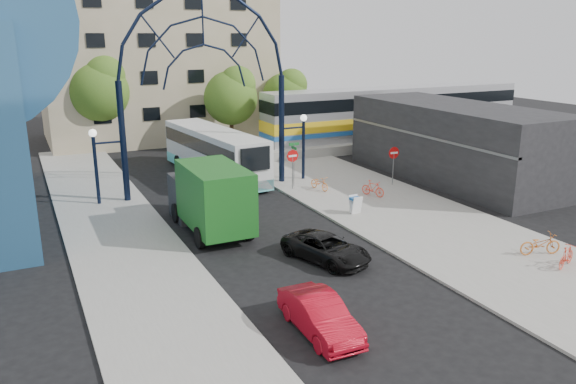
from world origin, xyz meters
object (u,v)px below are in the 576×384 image
bike_near_b (373,188)px  street_name_sign (294,155)px  do_not_enter_sign (394,157)px  green_truck (209,197)px  bike_far_b (566,256)px  bike_near_a (320,183)px  train_car (396,111)px  bike_far_c (540,244)px  stop_sign (293,159)px  sandwich_board (355,202)px  gateway_arch (204,51)px  tree_north_c (287,93)px  black_suv (326,248)px  red_sedan (319,315)px  tree_north_a (232,95)px  city_bus (214,152)px  tree_north_b (100,88)px

bike_near_b → street_name_sign: bearing=104.6°
do_not_enter_sign → green_truck: 13.50m
bike_far_b → street_name_sign: bearing=-4.7°
bike_near_a → bike_far_b: (3.38, -15.04, 0.04)m
train_car → green_truck: (-22.20, -14.80, -1.17)m
green_truck → bike_far_c: (11.93, -9.76, -1.12)m
stop_sign → sandwich_board: bearing=-82.4°
street_name_sign → bike_far_b: street_name_sign is taller
bike_near_b → gateway_arch: bearing=123.6°
train_car → tree_north_c: 9.95m
black_suv → red_sedan: red_sedan is taller
do_not_enter_sign → street_name_sign: street_name_sign is taller
tree_north_c → do_not_enter_sign: bearing=-93.6°
bike_near_b → bike_far_b: (1.20, -12.39, -0.00)m
sandwich_board → tree_north_a: size_ratio=0.14×
bike_near_a → bike_far_b: 15.42m
black_suv → city_bus: bearing=70.4°
tree_north_a → bike_far_c: bearing=-82.8°
tree_north_c → bike_near_b: 20.23m
stop_sign → black_suv: bearing=-109.1°
gateway_arch → stop_sign: size_ratio=5.46×
city_bus → green_truck: size_ratio=1.74×
stop_sign → bike_far_c: size_ratio=1.34×
red_sedan → bike_far_b: 11.76m
tree_north_b → tree_north_c: 16.15m
do_not_enter_sign → bike_far_c: bearing=-95.8°
tree_north_a → do_not_enter_sign: bearing=-73.0°
stop_sign → sandwich_board: size_ratio=2.53×
bike_far_c → city_bus: bearing=40.0°
train_car → bike_far_b: bearing=-111.8°
bike_near_b → bike_far_c: bearing=-105.7°
gateway_arch → city_bus: bearing=66.0°
train_car → green_truck: bearing=-146.3°
bike_near_a → tree_north_c: bearing=61.0°
bike_near_a → sandwich_board: bearing=-106.5°
city_bus → train_car: bearing=7.7°
bike_near_b → bike_far_b: bike_near_b is taller
bike_near_a → bike_far_b: size_ratio=1.05×
city_bus → street_name_sign: bearing=-59.8°
green_truck → black_suv: (3.26, -6.00, -1.15)m
gateway_arch → train_car: bearing=21.8°
street_name_sign → red_sedan: bearing=-113.9°
red_sedan → green_truck: bearing=91.2°
street_name_sign → sandwich_board: 6.78m
tree_north_a → stop_sign: bearing=-95.4°
city_bus → bike_near_a: bearing=-60.5°
train_car → bike_far_c: size_ratio=13.41×
gateway_arch → tree_north_b: gateway_arch is taller
bike_far_b → tree_north_a: bearing=-12.9°
stop_sign → tree_north_a: (1.32, 13.93, 2.61)m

